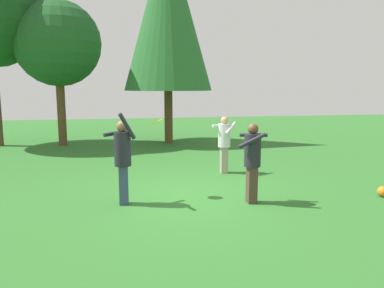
{
  "coord_description": "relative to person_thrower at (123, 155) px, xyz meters",
  "views": [
    {
      "loc": [
        -1.36,
        -7.97,
        2.43
      ],
      "look_at": [
        0.26,
        0.67,
        1.05
      ],
      "focal_mm": 35.14,
      "sensor_mm": 36.0,
      "label": 1
    }
  ],
  "objects": [
    {
      "name": "ground_plane",
      "position": [
        1.36,
        0.36,
        -1.04
      ],
      "size": [
        40.0,
        40.0,
        0.0
      ],
      "primitive_type": "plane",
      "color": "#2D6B28"
    },
    {
      "name": "person_thrower",
      "position": [
        0.0,
        0.0,
        0.0
      ],
      "size": [
        0.67,
        0.66,
        1.91
      ],
      "rotation": [
        0.0,
        0.0,
        0.52
      ],
      "color": "#38476B",
      "rests_on": "ground_plane"
    },
    {
      "name": "person_catcher",
      "position": [
        2.78,
        2.34,
        -0.11
      ],
      "size": [
        0.72,
        0.71,
        1.57
      ],
      "rotation": [
        0.0,
        0.0,
        -2.39
      ],
      "color": "gray",
      "rests_on": "ground_plane"
    },
    {
      "name": "person_bystander",
      "position": [
        2.62,
        -0.4,
        -0.05
      ],
      "size": [
        0.71,
        0.66,
        1.66
      ],
      "rotation": [
        0.0,
        0.0,
        2.73
      ],
      "color": "#4C382D",
      "rests_on": "ground_plane"
    },
    {
      "name": "frisbee",
      "position": [
        0.74,
        0.42,
        0.62
      ],
      "size": [
        0.32,
        0.33,
        0.14
      ],
      "color": "yellow"
    },
    {
      "name": "ball_orange",
      "position": [
        5.61,
        -0.53,
        -0.92
      ],
      "size": [
        0.24,
        0.24,
        0.24
      ],
      "primitive_type": "sphere",
      "color": "orange",
      "rests_on": "ground_plane"
    },
    {
      "name": "tree_left",
      "position": [
        -2.38,
        8.22,
        2.99
      ],
      "size": [
        3.35,
        3.35,
        5.73
      ],
      "color": "brown",
      "rests_on": "ground_plane"
    },
    {
      "name": "tree_center",
      "position": [
        1.94,
        8.13,
        4.38
      ],
      "size": [
        3.62,
        3.62,
        8.65
      ],
      "color": "brown",
      "rests_on": "ground_plane"
    }
  ]
}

